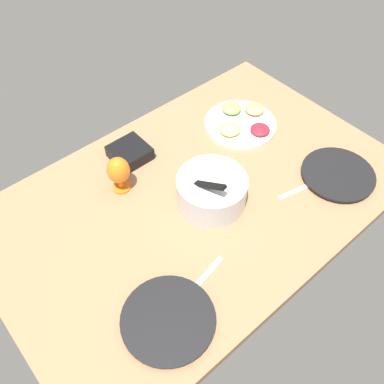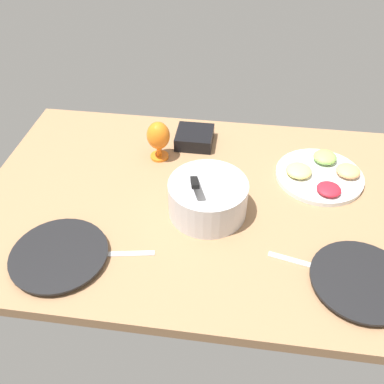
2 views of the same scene
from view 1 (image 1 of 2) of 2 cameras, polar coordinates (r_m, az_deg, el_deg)
name	(u,v)px [view 1 (image 1 of 2)]	position (r cm, az deg, el deg)	size (l,w,h in cm)	color
ground_plane	(197,198)	(165.41, 0.72, -0.82)	(160.00, 104.00, 4.00)	#99704C
dinner_plate_left	(338,175)	(179.10, 19.22, 2.23)	(29.50, 29.50, 2.28)	#4C4C51
dinner_plate_right	(168,320)	(136.34, -3.28, -16.98)	(29.85, 29.85, 2.29)	#4C4C51
mixing_bowl	(212,190)	(156.83, 2.68, 0.26)	(26.49, 26.49, 19.00)	silver
fruit_platter	(241,122)	(192.54, 6.66, 9.46)	(32.28, 32.28, 5.58)	silver
hurricane_glass_orange	(119,171)	(161.25, -9.96, 2.78)	(8.91, 8.91, 15.94)	orange
square_bowl_black	(130,152)	(177.30, -8.46, 5.39)	(14.83, 14.83, 5.50)	black
fork_by_left_plate	(298,190)	(170.30, 14.19, 0.30)	(18.00, 1.80, 0.60)	silver
fork_by_right_plate	(205,275)	(143.94, 1.84, -11.23)	(18.00, 1.80, 0.60)	silver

